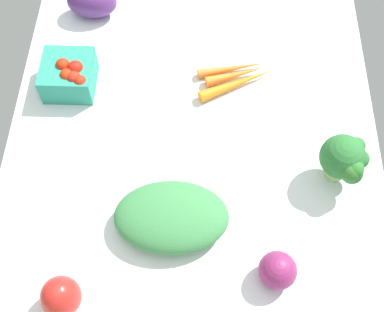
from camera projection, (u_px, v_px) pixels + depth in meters
tablecloth at (192, 163)px, 103.31cm from camera, size 104.00×76.00×2.00cm
berry_basket at (69, 75)px, 108.53cm from camera, size 10.81×10.81×7.93cm
eggplant at (92, 2)px, 119.21cm from camera, size 7.82×11.91×7.54cm
leafy_greens_clump at (171, 217)px, 93.10cm from camera, size 14.78×21.32×6.26cm
broccoli_head at (345, 160)px, 94.74cm from camera, size 9.54×9.47×11.33cm
carrot_bunch at (235, 77)px, 111.50cm from camera, size 12.24×17.37×2.52cm
red_onion_center at (278, 270)px, 87.91cm from camera, size 6.75×6.75×6.75cm
bell_pepper_red at (61, 297)px, 84.87cm from camera, size 7.38×7.38×8.38cm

